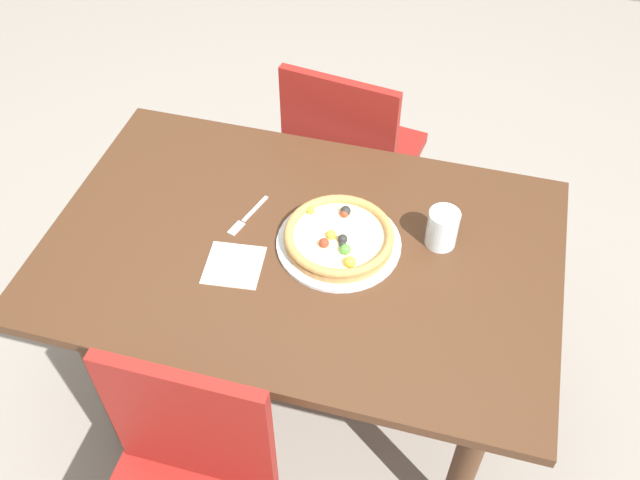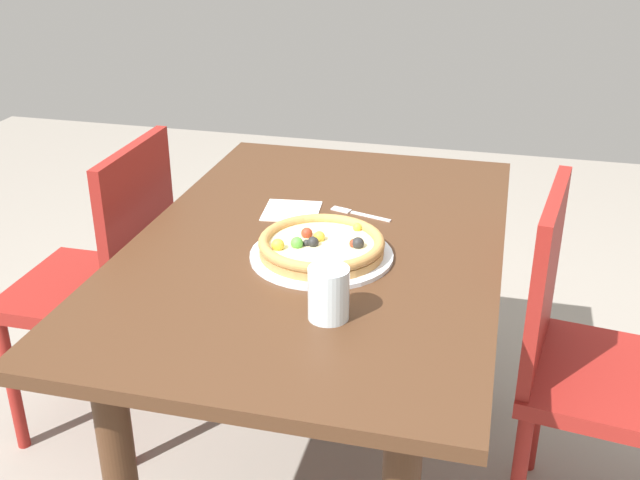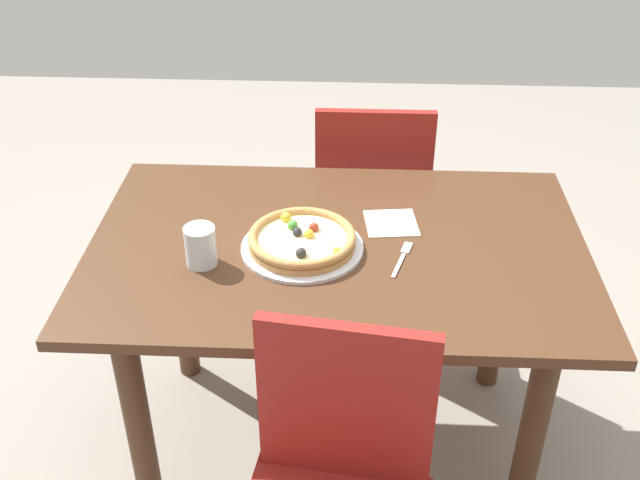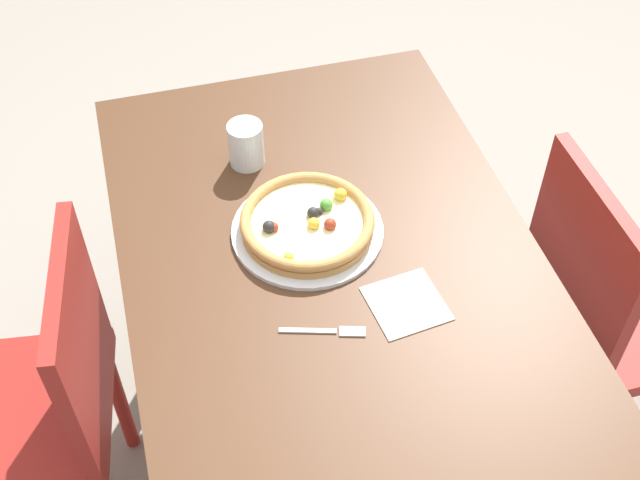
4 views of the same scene
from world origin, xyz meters
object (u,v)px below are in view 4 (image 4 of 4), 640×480
Objects in this scene: fork at (330,331)px; drinking_glass at (246,144)px; chair_far at (609,308)px; napkin at (406,303)px; dining_table at (332,298)px; chair_near at (43,403)px; plate at (307,231)px; pizza at (307,222)px.

drinking_glass is (-0.51, -0.05, 0.05)m from fork.
chair_far reaches higher than napkin.
fork is (0.17, -0.05, 0.12)m from dining_table.
napkin is (0.04, -0.53, 0.25)m from chair_far.
chair_near is 1.28m from chair_far.
drinking_glass is at bearing -48.12° from chair_near.
chair_far is 2.77× the size of plate.
plate is 1.14× the size of pizza.
plate is at bearing -72.17° from pizza.
chair_near is at bearing -177.84° from fork.
drinking_glass is 0.53m from napkin.
chair_near is 5.48× the size of fork.
pizza is (-0.09, -0.03, 0.15)m from dining_table.
chair_far reaches higher than plate.
napkin is at bearing 30.09° from pizza.
chair_near is at bearing -56.08° from drinking_glass.
plate is (-0.20, -0.67, 0.25)m from chair_far.
dining_table is 9.40× the size of napkin.
chair_near is at bearing -88.49° from dining_table.
drinking_glass is 0.75× the size of napkin.
pizza is at bearing 107.83° from plate.
chair_far reaches higher than drinking_glass.
pizza is 2.67× the size of drinking_glass.
drinking_glass is at bearing -120.80° from chair_far.
chair_near reaches higher than dining_table.
chair_near is 1.00× the size of chair_far.
chair_near is 6.36× the size of napkin.
chair_far is 0.74m from fork.
fork is at bearing -96.67° from chair_near.
plate is 0.26m from fork.
chair_near is 0.67m from plate.
dining_table is 0.16m from plate.
plate reaches higher than napkin.
fork is 0.52m from drinking_glass.
dining_table is 0.18m from pizza.
dining_table is at bearing 89.03° from fork.
dining_table is 12.46× the size of drinking_glass.
plate is 0.27m from napkin.
plate is at bearing 101.46° from fork.
chair_near reaches higher than drinking_glass.
plate is at bearing -149.84° from napkin.
dining_table is 0.40m from drinking_glass.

